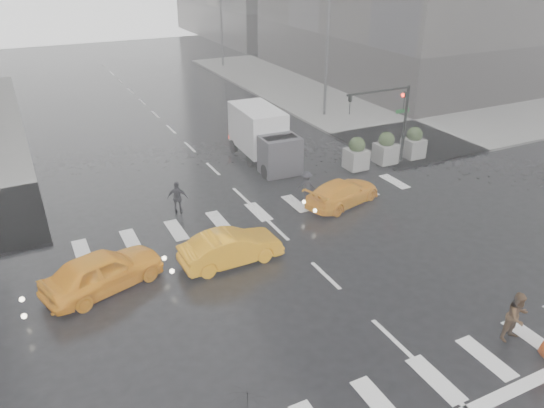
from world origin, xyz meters
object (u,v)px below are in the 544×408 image
traffic_signal_pole (392,111)px  taxi_front (103,271)px  taxi_mid (231,248)px  box_truck (263,135)px  pedestrian_brown (517,317)px

traffic_signal_pole → taxi_front: traffic_signal_pole is taller
taxi_mid → box_truck: 10.93m
pedestrian_brown → taxi_mid: pedestrian_brown is taller
taxi_front → box_truck: box_truck is taller
taxi_front → traffic_signal_pole: bearing=-91.1°
traffic_signal_pole → box_truck: 7.21m
taxi_front → taxi_mid: taxi_front is taller
traffic_signal_pole → pedestrian_brown: (-5.59, -13.72, -2.36)m
taxi_front → taxi_mid: 4.82m
taxi_front → box_truck: bearing=-68.7°
traffic_signal_pole → pedestrian_brown: 15.01m
pedestrian_brown → taxi_mid: bearing=125.7°
pedestrian_brown → box_truck: (-0.42, 17.38, 0.76)m
traffic_signal_pole → pedestrian_brown: bearing=-112.2°
pedestrian_brown → taxi_front: (-11.05, 8.60, -0.11)m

